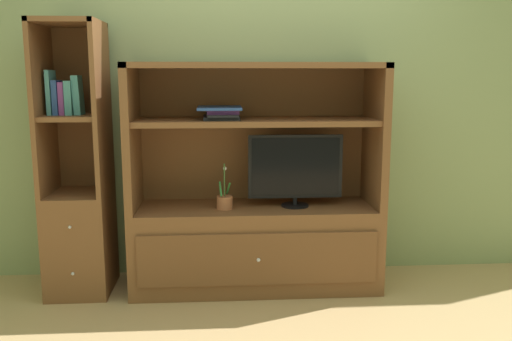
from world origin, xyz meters
The scene contains 8 objects.
ground_plane centered at (0.00, 0.00, 0.00)m, with size 8.00×8.00×0.00m, color tan.
painted_rear_wall centered at (0.00, 0.75, 1.40)m, with size 6.00×0.10×2.80m, color #8C9E6B.
media_console centered at (0.00, 0.41, 0.47)m, with size 1.64×0.55×1.49m.
tv_monitor centered at (0.26, 0.38, 0.81)m, with size 0.62×0.18×0.48m.
potted_plant centered at (-0.21, 0.34, 0.60)m, with size 0.10×0.12×0.30m.
magazine_stack centered at (-0.22, 0.40, 1.18)m, with size 0.28×0.34×0.08m.
bookshelf_tall centered at (-1.16, 0.41, 0.59)m, with size 0.39×0.47×1.75m.
upright_book_row centered at (-1.20, 0.40, 1.29)m, with size 0.20×0.16×0.28m.
Camera 1 is at (-0.23, -3.08, 1.42)m, focal length 37.78 mm.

